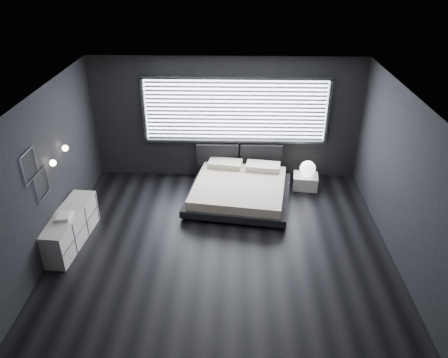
{
  "coord_description": "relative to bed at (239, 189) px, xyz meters",
  "views": [
    {
      "loc": [
        0.21,
        -6.48,
        4.9
      ],
      "look_at": [
        0.0,
        0.85,
        0.9
      ],
      "focal_mm": 35.0,
      "sensor_mm": 36.0,
      "label": 1
    }
  ],
  "objects": [
    {
      "name": "nightstand",
      "position": [
        1.48,
        0.56,
        -0.1
      ],
      "size": [
        0.59,
        0.51,
        0.31
      ],
      "primitive_type": "cube",
      "rotation": [
        0.0,
        0.0,
        -0.12
      ],
      "color": "silver",
      "rests_on": "ground"
    },
    {
      "name": "sconce_near",
      "position": [
        -3.19,
        -1.54,
        1.35
      ],
      "size": [
        0.18,
        0.11,
        0.11
      ],
      "color": "silver",
      "rests_on": "ground"
    },
    {
      "name": "orb_lamp",
      "position": [
        1.51,
        0.57,
        0.23
      ],
      "size": [
        0.34,
        0.34,
        0.34
      ],
      "primitive_type": "sphere",
      "color": "white",
      "rests_on": "nightstand"
    },
    {
      "name": "headboard",
      "position": [
        -0.01,
        1.05,
        0.32
      ],
      "size": [
        1.96,
        0.16,
        0.52
      ],
      "color": "black",
      "rests_on": "ground"
    },
    {
      "name": "room",
      "position": [
        -0.31,
        -1.59,
        1.15
      ],
      "size": [
        6.04,
        6.0,
        2.8
      ],
      "color": "black",
      "rests_on": "ground"
    },
    {
      "name": "wall_art_upper",
      "position": [
        -3.28,
        -2.14,
        1.6
      ],
      "size": [
        0.01,
        0.48,
        0.48
      ],
      "color": "#47474C",
      "rests_on": "ground"
    },
    {
      "name": "window",
      "position": [
        -0.11,
        1.11,
        1.36
      ],
      "size": [
        4.14,
        0.09,
        1.52
      ],
      "color": "white",
      "rests_on": "ground"
    },
    {
      "name": "bed",
      "position": [
        0.0,
        0.0,
        0.0
      ],
      "size": [
        2.36,
        2.28,
        0.54
      ],
      "color": "black",
      "rests_on": "ground"
    },
    {
      "name": "wall_art_lower",
      "position": [
        -3.28,
        -1.89,
        1.13
      ],
      "size": [
        0.01,
        0.48,
        0.48
      ],
      "color": "#47474C",
      "rests_on": "ground"
    },
    {
      "name": "dresser",
      "position": [
        -3.08,
        -1.61,
        0.07
      ],
      "size": [
        0.59,
        1.65,
        0.65
      ],
      "color": "silver",
      "rests_on": "ground"
    },
    {
      "name": "sconce_far",
      "position": [
        -3.19,
        -0.94,
        1.35
      ],
      "size": [
        0.18,
        0.11,
        0.11
      ],
      "color": "silver",
      "rests_on": "ground"
    },
    {
      "name": "book_stack",
      "position": [
        -3.08,
        -1.78,
        0.42
      ],
      "size": [
        0.27,
        0.35,
        0.07
      ],
      "color": "white",
      "rests_on": "dresser"
    }
  ]
}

